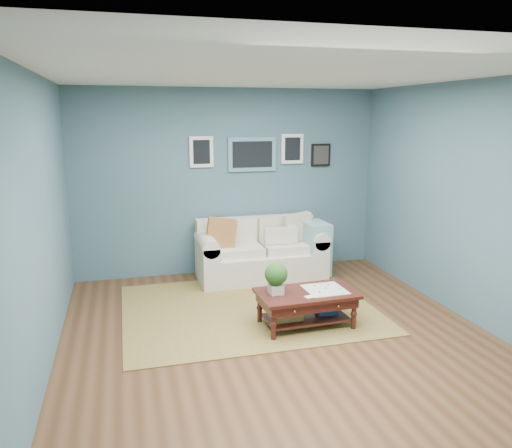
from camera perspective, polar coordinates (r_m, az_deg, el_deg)
name	(u,v)px	position (r m, az deg, el deg)	size (l,w,h in m)	color
room_shell	(281,211)	(5.04, 2.83, 1.44)	(5.00, 5.02, 2.70)	brown
area_rug	(248,308)	(6.16, -0.88, -9.63)	(2.98, 2.38, 0.01)	brown
loveseat	(266,251)	(7.21, 1.11, -3.16)	(1.84, 0.84, 0.95)	#F3E4CF
coffee_table	(301,298)	(5.59, 5.19, -8.43)	(1.10, 0.66, 0.75)	black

